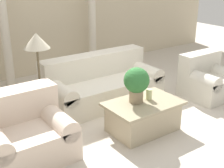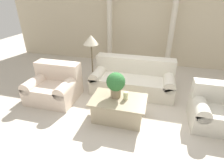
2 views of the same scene
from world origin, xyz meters
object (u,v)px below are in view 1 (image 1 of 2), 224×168
Objects in this scene: sofa_long at (102,84)px; loveseat at (24,131)px; potted_plant at (137,82)px; floor_lamp at (37,45)px; coffee_table at (143,116)px; armchair at (208,79)px.

loveseat is (-1.78, -0.87, 0.01)m from sofa_long.
loveseat is 2.11× the size of potted_plant.
sofa_long is 1.28m from potted_plant.
loveseat is at bearing -124.78° from floor_lamp.
loveseat is at bearing 166.68° from coffee_table.
potted_plant is at bearing -98.73° from sofa_long.
coffee_table is (-0.10, -1.27, -0.10)m from sofa_long.
sofa_long is 2.00m from armchair.
armchair is (2.89, -1.02, -0.86)m from floor_lamp.
loveseat is 3.54m from armchair.
coffee_table is at bearing -44.56° from potted_plant.
potted_plant is 1.63m from floor_lamp.
potted_plant is 0.38× the size of floor_lamp.
floor_lamp is (-0.96, 1.25, 0.43)m from potted_plant.
loveseat is at bearing 168.74° from potted_plant.
coffee_table is 2.10× the size of potted_plant.
armchair is (1.94, 0.23, -0.43)m from potted_plant.
potted_plant reaches higher than coffee_table.
loveseat is at bearing -154.02° from sofa_long.
floor_lamp is at bearing 127.46° from potted_plant.
loveseat is 1.24× the size of armchair.
armchair is at bearing 9.50° from coffee_table.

